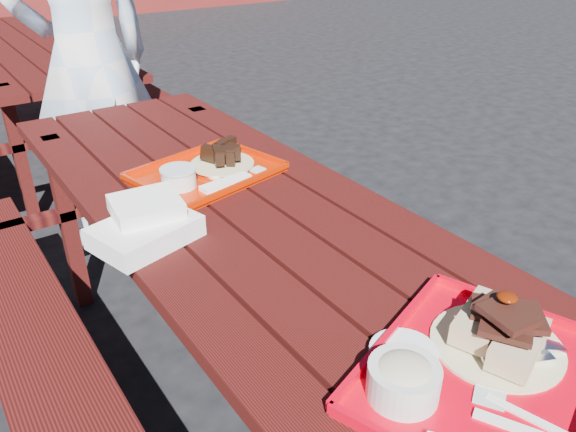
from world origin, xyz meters
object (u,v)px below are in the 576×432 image
(near_tray, at_px, (470,360))
(person, at_px, (88,60))
(picnic_table_near, at_px, (258,275))
(picnic_table_far, at_px, (30,74))
(far_tray, at_px, (206,171))

(near_tray, height_order, person, person)
(picnic_table_near, bearing_deg, person, 89.26)
(picnic_table_far, relative_size, person, 1.34)
(picnic_table_near, height_order, near_tray, near_tray)
(person, bearing_deg, picnic_table_near, 79.42)
(picnic_table_far, distance_m, near_tray, 3.52)
(near_tray, relative_size, far_tray, 1.15)
(far_tray, bearing_deg, person, 89.60)
(far_tray, xyz_separation_m, person, (0.01, 1.14, 0.13))
(near_tray, bearing_deg, picnic_table_far, 89.94)
(picnic_table_far, xyz_separation_m, near_tray, (-0.00, -3.52, 0.22))
(picnic_table_far, relative_size, far_tray, 5.02)
(picnic_table_far, bearing_deg, far_tray, -89.75)
(near_tray, distance_m, far_tray, 1.03)
(picnic_table_near, relative_size, near_tray, 4.38)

